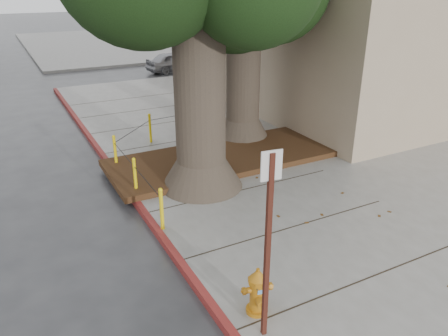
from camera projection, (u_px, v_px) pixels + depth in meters
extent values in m
plane|color=#28282B|center=(271.00, 240.00, 8.97)|extent=(140.00, 140.00, 0.00)
cube|color=slate|center=(389.00, 149.00, 13.52)|extent=(16.00, 26.00, 0.15)
cube|color=slate|center=(131.00, 42.00, 35.83)|extent=(16.00, 20.00, 0.15)
cube|color=maroon|center=(139.00, 206.00, 10.11)|extent=(0.14, 26.00, 0.16)
cube|color=black|center=(222.00, 158.00, 12.42)|extent=(6.40, 2.60, 0.16)
cone|color=#4C3F33|center=(202.00, 173.00, 10.83)|extent=(2.04, 2.04, 0.70)
cylinder|color=#4C3F33|center=(200.00, 92.00, 10.02)|extent=(1.20, 1.20, 4.22)
cone|color=#4C3F33|center=(242.00, 129.00, 13.97)|extent=(1.77, 1.77, 0.70)
cylinder|color=#4C3F33|center=(243.00, 72.00, 13.24)|extent=(1.04, 1.04, 3.84)
cylinder|color=yellow|center=(162.00, 210.00, 8.89)|extent=(0.08, 0.08, 0.90)
sphere|color=yellow|center=(160.00, 190.00, 8.71)|extent=(0.09, 0.09, 0.09)
cylinder|color=yellow|center=(135.00, 177.00, 10.35)|extent=(0.08, 0.08, 0.90)
sphere|color=yellow|center=(134.00, 159.00, 10.17)|extent=(0.09, 0.09, 0.09)
cylinder|color=yellow|center=(115.00, 152.00, 11.81)|extent=(0.08, 0.08, 0.90)
sphere|color=yellow|center=(114.00, 137.00, 11.63)|extent=(0.09, 0.09, 0.09)
cylinder|color=yellow|center=(150.00, 129.00, 13.67)|extent=(0.08, 0.08, 0.90)
sphere|color=yellow|center=(149.00, 115.00, 13.49)|extent=(0.09, 0.09, 0.09)
cylinder|color=yellow|center=(210.00, 117.00, 14.77)|extent=(0.08, 0.08, 0.90)
sphere|color=yellow|center=(210.00, 104.00, 14.59)|extent=(0.09, 0.09, 0.09)
cylinder|color=black|center=(147.00, 181.00, 9.51)|extent=(0.02, 1.80, 0.02)
cylinder|color=black|center=(124.00, 154.00, 10.97)|extent=(0.02, 1.80, 0.02)
cylinder|color=black|center=(133.00, 131.00, 12.63)|extent=(1.51, 1.51, 0.02)
cylinder|color=black|center=(181.00, 115.00, 14.11)|extent=(2.20, 0.22, 0.02)
cylinder|color=#C07413|center=(257.00, 310.00, 6.82)|extent=(0.40, 0.40, 0.06)
cylinder|color=#C07413|center=(257.00, 295.00, 6.70)|extent=(0.27, 0.27, 0.52)
cylinder|color=#C07413|center=(258.00, 281.00, 6.59)|extent=(0.36, 0.36, 0.07)
cone|color=#C07413|center=(258.00, 275.00, 6.55)|extent=(0.33, 0.33, 0.15)
cylinder|color=#C07413|center=(258.00, 270.00, 6.51)|extent=(0.07, 0.07, 0.05)
cylinder|color=#C07413|center=(249.00, 290.00, 6.62)|extent=(0.16, 0.12, 0.09)
cylinder|color=#C07413|center=(266.00, 287.00, 6.69)|extent=(0.16, 0.12, 0.09)
cylinder|color=#C07413|center=(260.00, 300.00, 6.59)|extent=(0.16, 0.17, 0.14)
cube|color=#5999D8|center=(260.00, 292.00, 6.54)|extent=(0.07, 0.02, 0.07)
cube|color=#471911|center=(267.00, 252.00, 5.84)|extent=(0.08, 0.08, 2.85)
cube|color=silver|center=(271.00, 166.00, 5.34)|extent=(0.29, 0.06, 0.40)
imported|color=#9A9A9F|center=(175.00, 62.00, 24.82)|extent=(3.38, 1.63, 1.12)
imported|color=#9C260E|center=(207.00, 52.00, 28.21)|extent=(3.25, 1.23, 1.06)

